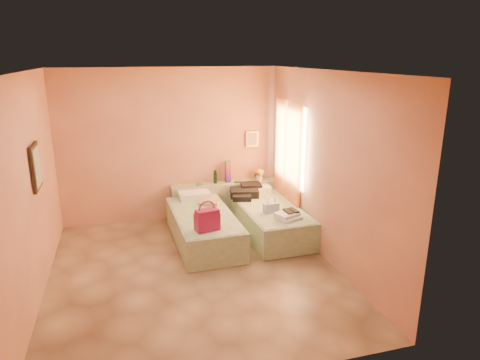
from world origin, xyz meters
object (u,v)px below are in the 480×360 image
object	(u,v)px
water_bottle	(215,177)
headboard_ledge	(225,199)
bed_right	(269,219)
flower_vase	(259,174)
green_book	(238,182)
towel_stack	(289,216)
magenta_handbag	(207,220)
bed_left	(203,227)
blue_handbag	(271,208)

from	to	relation	value
water_bottle	headboard_ledge	bearing A→B (deg)	-10.49
bed_right	flower_vase	size ratio (longest dim) A/B	7.13
bed_right	green_book	distance (m)	1.12
bed_right	water_bottle	xyz separation A→B (m)	(-0.70, 1.08, 0.52)
bed_right	towel_stack	xyz separation A→B (m)	(0.09, -0.67, 0.30)
water_bottle	towel_stack	bearing A→B (deg)	-65.77
bed_right	magenta_handbag	size ratio (longest dim) A/B	5.71
green_book	flower_vase	size ratio (longest dim) A/B	0.56
bed_left	flower_vase	world-z (taller)	flower_vase
bed_right	headboard_ledge	bearing A→B (deg)	114.97
headboard_ledge	towel_stack	bearing A→B (deg)	-70.44
flower_vase	water_bottle	bearing A→B (deg)	174.86
bed_left	blue_handbag	bearing A→B (deg)	-15.75
water_bottle	green_book	size ratio (longest dim) A/B	1.53
flower_vase	blue_handbag	bearing A→B (deg)	-99.69
bed_right	magenta_handbag	xyz separation A→B (m)	(-1.24, -0.76, 0.41)
headboard_ledge	blue_handbag	size ratio (longest dim) A/B	8.05
water_bottle	green_book	bearing A→B (deg)	-10.70
green_book	towel_stack	size ratio (longest dim) A/B	0.45
headboard_ledge	bed_right	world-z (taller)	headboard_ledge
green_book	blue_handbag	distance (m)	1.35
bed_right	magenta_handbag	distance (m)	1.51
green_book	flower_vase	bearing A→B (deg)	24.39
magenta_handbag	towel_stack	xyz separation A→B (m)	(1.33, 0.08, -0.11)
water_bottle	blue_handbag	distance (m)	1.56
green_book	towel_stack	xyz separation A→B (m)	(0.36, -1.68, -0.11)
magenta_handbag	green_book	bearing A→B (deg)	47.34
bed_left	towel_stack	bearing A→B (deg)	-27.81
green_book	magenta_handbag	world-z (taller)	magenta_handbag
blue_handbag	towel_stack	xyz separation A→B (m)	(0.17, -0.34, -0.03)
headboard_ledge	flower_vase	bearing A→B (deg)	-3.70
headboard_ledge	towel_stack	distance (m)	1.84
green_book	water_bottle	bearing A→B (deg)	-167.08
green_book	bed_right	bearing A→B (deg)	-51.32
flower_vase	blue_handbag	xyz separation A→B (m)	(-0.23, -1.34, -0.21)
flower_vase	towel_stack	distance (m)	1.70
bed_right	magenta_handbag	world-z (taller)	magenta_handbag
bed_right	water_bottle	world-z (taller)	water_bottle
magenta_handbag	bed_right	bearing A→B (deg)	17.63
bed_left	towel_stack	distance (m)	1.43
headboard_ledge	bed_right	bearing A→B (deg)	-63.43
bed_right	green_book	xyz separation A→B (m)	(-0.27, 1.00, 0.41)
flower_vase	blue_handbag	distance (m)	1.37
water_bottle	green_book	distance (m)	0.45
flower_vase	headboard_ledge	bearing A→B (deg)	176.30
water_bottle	bed_left	bearing A→B (deg)	-112.14
bed_left	water_bottle	xyz separation A→B (m)	(0.46, 1.14, 0.52)
headboard_ledge	magenta_handbag	size ratio (longest dim) A/B	5.85
bed_right	green_book	world-z (taller)	green_book
headboard_ledge	water_bottle	size ratio (longest dim) A/B	8.52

